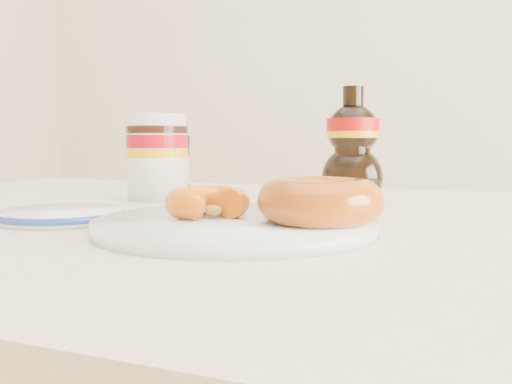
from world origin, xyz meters
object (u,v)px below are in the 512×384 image
at_px(donut_whole, 320,201).
at_px(dark_jar, 171,167).
at_px(nutella_jar, 157,154).
at_px(syrup_bottle, 352,147).
at_px(donut_bitten, 207,202).
at_px(dining_table, 229,279).
at_px(blue_rim_saucer, 61,215).
at_px(plate, 236,225).

height_order(donut_whole, dark_jar, dark_jar).
height_order(donut_whole, nutella_jar, nutella_jar).
relative_size(nutella_jar, syrup_bottle, 0.80).
relative_size(donut_whole, dark_jar, 1.18).
bearing_deg(donut_bitten, syrup_bottle, 77.78).
height_order(dining_table, donut_whole, donut_whole).
bearing_deg(donut_bitten, dark_jar, 132.88).
relative_size(nutella_jar, blue_rim_saucer, 0.95).
bearing_deg(syrup_bottle, donut_whole, -83.03).
distance_m(syrup_bottle, dark_jar, 0.30).
xyz_separation_m(donut_whole, nutella_jar, (-0.32, 0.23, 0.04)).
bearing_deg(nutella_jar, dark_jar, 95.43).
bearing_deg(nutella_jar, syrup_bottle, 3.70).
bearing_deg(syrup_bottle, blue_rim_saucer, -134.80).
distance_m(nutella_jar, blue_rim_saucer, 0.25).
xyz_separation_m(plate, blue_rim_saucer, (-0.21, -0.01, 0.00)).
relative_size(plate, blue_rim_saucer, 2.02).
xyz_separation_m(dining_table, donut_whole, (0.16, -0.13, 0.12)).
relative_size(plate, donut_whole, 2.39).
height_order(dining_table, nutella_jar, nutella_jar).
xyz_separation_m(plate, donut_bitten, (-0.03, -0.00, 0.02)).
bearing_deg(dark_jar, dining_table, -40.08).
bearing_deg(dark_jar, plate, -48.98).
relative_size(donut_bitten, blue_rim_saucer, 0.62).
height_order(plate, dark_jar, dark_jar).
bearing_deg(donut_whole, syrup_bottle, 96.97).
xyz_separation_m(dining_table, donut_bitten, (0.04, -0.14, 0.11)).
height_order(dining_table, blue_rim_saucer, blue_rim_saucer).
bearing_deg(donut_bitten, blue_rim_saucer, -172.29).
distance_m(dining_table, donut_bitten, 0.18).
bearing_deg(donut_whole, plate, -178.41).
distance_m(donut_whole, dark_jar, 0.43).
bearing_deg(dark_jar, donut_bitten, -52.80).
bearing_deg(blue_rim_saucer, plate, 2.15).
distance_m(plate, donut_whole, 0.09).
relative_size(syrup_bottle, blue_rim_saucer, 1.18).
height_order(syrup_bottle, dark_jar, syrup_bottle).
distance_m(plate, nutella_jar, 0.34).
height_order(donut_bitten, syrup_bottle, syrup_bottle).
relative_size(syrup_bottle, dark_jar, 1.66).
relative_size(plate, nutella_jar, 2.12).
bearing_deg(dining_table, nutella_jar, 149.33).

